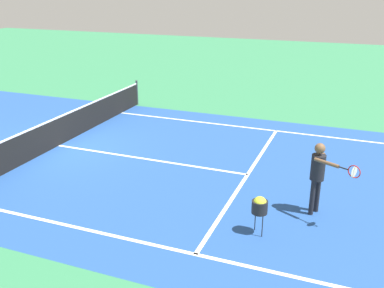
{
  "coord_description": "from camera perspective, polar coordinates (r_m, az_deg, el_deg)",
  "views": [
    {
      "loc": [
        -11.03,
        -9.02,
        5.1
      ],
      "look_at": [
        -0.77,
        -5.02,
        1.0
      ],
      "focal_mm": 41.07,
      "sensor_mm": 36.0,
      "label": 1
    }
  ],
  "objects": [
    {
      "name": "ground_plane",
      "position": [
        15.13,
        -16.92,
        -0.2
      ],
      "size": [
        60.0,
        60.0,
        0.0
      ],
      "primitive_type": "plane",
      "color": "#337F51"
    },
    {
      "name": "court_surface_inbounds",
      "position": [
        15.13,
        -16.92,
        -0.2
      ],
      "size": [
        10.62,
        24.4,
        0.0
      ],
      "primitive_type": "cube",
      "color": "#234C93",
      "rests_on": "ground_plane"
    },
    {
      "name": "line_sideline_left",
      "position": [
        9.13,
        -2.29,
        -13.54
      ],
      "size": [
        0.1,
        11.89,
        0.01
      ],
      "primitive_type": "cube",
      "color": "white",
      "rests_on": "ground_plane"
    },
    {
      "name": "line_sideline_right",
      "position": [
        16.27,
        9.3,
        1.88
      ],
      "size": [
        0.1,
        11.89,
        0.01
      ],
      "primitive_type": "cube",
      "color": "white",
      "rests_on": "ground_plane"
    },
    {
      "name": "line_service_near",
      "position": [
        12.43,
        7.23,
        -3.96
      ],
      "size": [
        8.22,
        0.1,
        0.01
      ],
      "primitive_type": "cube",
      "color": "white",
      "rests_on": "ground_plane"
    },
    {
      "name": "line_center_service",
      "position": [
        13.47,
        -6.06,
        -1.93
      ],
      "size": [
        0.1,
        6.4,
        0.01
      ],
      "primitive_type": "cube",
      "color": "white",
      "rests_on": "ground_plane"
    },
    {
      "name": "net",
      "position": [
        14.97,
        -17.11,
        1.57
      ],
      "size": [
        11.12,
        0.09,
        1.07
      ],
      "color": "#33383D",
      "rests_on": "ground_plane"
    },
    {
      "name": "player_near",
      "position": [
        10.32,
        16.12,
        -3.35
      ],
      "size": [
        0.87,
        1.06,
        1.73
      ],
      "color": "black",
      "rests_on": "ground_plane"
    },
    {
      "name": "ball_hopper",
      "position": [
        9.41,
        8.79,
        -7.89
      ],
      "size": [
        0.34,
        0.34,
        0.87
      ],
      "color": "black",
      "rests_on": "ground_plane"
    }
  ]
}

